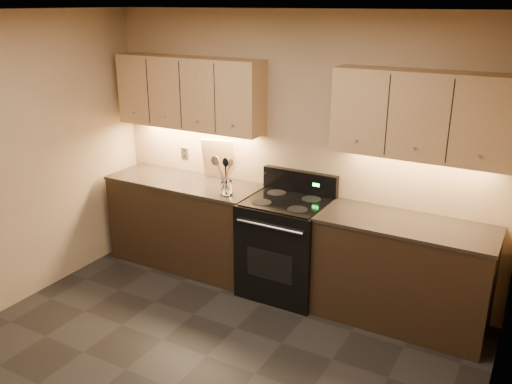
{
  "coord_description": "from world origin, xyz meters",
  "views": [
    {
      "loc": [
        2.11,
        -2.52,
        2.66
      ],
      "look_at": [
        -0.12,
        1.45,
        1.05
      ],
      "focal_mm": 38.0,
      "sensor_mm": 36.0,
      "label": 1
    }
  ],
  "objects": [
    {
      "name": "upper_cab_left",
      "position": [
        -1.1,
        1.85,
        1.8
      ],
      "size": [
        1.6,
        0.3,
        0.7
      ],
      "primitive_type": "cube",
      "color": "tan",
      "rests_on": "wall_back"
    },
    {
      "name": "wooden_spoon",
      "position": [
        -0.54,
        1.54,
        1.12
      ],
      "size": [
        0.15,
        0.09,
        0.35
      ],
      "primitive_type": null,
      "rotation": [
        -0.01,
        0.28,
        0.19
      ],
      "color": "tan",
      "rests_on": "utensil_crock"
    },
    {
      "name": "upper_cab_right",
      "position": [
        1.18,
        1.85,
        1.8
      ],
      "size": [
        1.44,
        0.3,
        0.7
      ],
      "primitive_type": "cube",
      "color": "tan",
      "rests_on": "wall_back"
    },
    {
      "name": "counter_right",
      "position": [
        1.18,
        1.7,
        0.47
      ],
      "size": [
        1.46,
        0.62,
        0.93
      ],
      "color": "black",
      "rests_on": "ground"
    },
    {
      "name": "stove",
      "position": [
        0.08,
        1.68,
        0.48
      ],
      "size": [
        0.76,
        0.68,
        1.14
      ],
      "color": "black",
      "rests_on": "ground"
    },
    {
      "name": "steel_spatula",
      "position": [
        -0.47,
        1.56,
        1.13
      ],
      "size": [
        0.22,
        0.13,
        0.39
      ],
      "primitive_type": null,
      "rotation": [
        0.16,
        -0.32,
        -0.27
      ],
      "color": "silver",
      "rests_on": "utensil_crock"
    },
    {
      "name": "counter_left",
      "position": [
        -1.1,
        1.7,
        0.47
      ],
      "size": [
        1.62,
        0.62,
        0.93
      ],
      "color": "black",
      "rests_on": "ground"
    },
    {
      "name": "outlet_plate",
      "position": [
        -1.3,
        1.99,
        1.12
      ],
      "size": [
        0.08,
        0.01,
        0.12
      ],
      "primitive_type": "cube",
      "color": "#B2B5BA",
      "rests_on": "wall_back"
    },
    {
      "name": "ceiling",
      "position": [
        0.0,
        0.0,
        2.6
      ],
      "size": [
        4.0,
        4.0,
        0.0
      ],
      "primitive_type": "plane",
      "rotation": [
        3.14,
        0.0,
        0.0
      ],
      "color": "silver",
      "rests_on": "wall_back"
    },
    {
      "name": "cutting_board",
      "position": [
        -0.83,
        1.94,
        1.14
      ],
      "size": [
        0.36,
        0.21,
        0.42
      ],
      "primitive_type": "cube",
      "rotation": [
        0.23,
        0.0,
        0.28
      ],
      "color": "tan",
      "rests_on": "counter_left"
    },
    {
      "name": "wall_right",
      "position": [
        2.0,
        0.0,
        1.3
      ],
      "size": [
        0.04,
        4.0,
        2.6
      ],
      "primitive_type": "cube",
      "color": "tan",
      "rests_on": "ground"
    },
    {
      "name": "steel_skimmer",
      "position": [
        -0.47,
        1.54,
        1.12
      ],
      "size": [
        0.24,
        0.11,
        0.36
      ],
      "primitive_type": null,
      "rotation": [
        -0.09,
        -0.45,
        0.11
      ],
      "color": "silver",
      "rests_on": "utensil_crock"
    },
    {
      "name": "utensil_crock",
      "position": [
        -0.5,
        1.56,
        1.0
      ],
      "size": [
        0.12,
        0.12,
        0.14
      ],
      "color": "white",
      "rests_on": "counter_left"
    },
    {
      "name": "black_spoon",
      "position": [
        -0.5,
        1.57,
        1.12
      ],
      "size": [
        0.07,
        0.09,
        0.35
      ],
      "primitive_type": null,
      "rotation": [
        0.1,
        0.04,
        0.01
      ],
      "color": "black",
      "rests_on": "utensil_crock"
    },
    {
      "name": "wall_back",
      "position": [
        0.0,
        2.0,
        1.3
      ],
      "size": [
        4.0,
        0.04,
        2.6
      ],
      "primitive_type": "cube",
      "color": "tan",
      "rests_on": "ground"
    }
  ]
}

